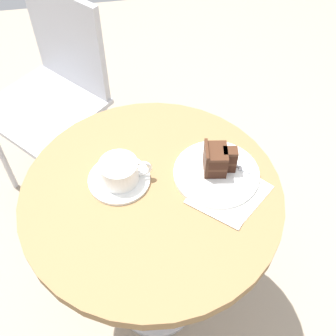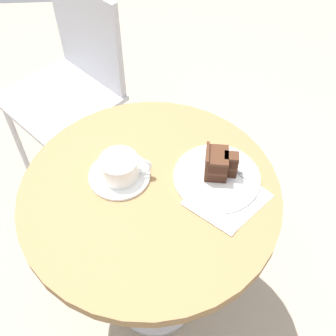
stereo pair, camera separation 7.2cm
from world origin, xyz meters
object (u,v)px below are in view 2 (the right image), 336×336
object	(u,v)px
cake_slice	(218,164)
cafe_chair	(74,77)
fork	(235,170)
coffee_cup	(120,167)
cake_plate	(217,178)
teaspoon	(133,164)
napkin	(225,197)
saucer	(120,175)

from	to	relation	value
cake_slice	cafe_chair	bearing A→B (deg)	125.50
fork	coffee_cup	bearing A→B (deg)	-146.42
cake_plate	cake_slice	world-z (taller)	cake_slice
coffee_cup	teaspoon	size ratio (longest dim) A/B	1.32
cake_plate	fork	distance (m)	0.05
coffee_cup	cake_plate	distance (m)	0.25
teaspoon	cafe_chair	bearing A→B (deg)	131.57
cake_slice	napkin	world-z (taller)	cake_slice
saucer	teaspoon	size ratio (longest dim) A/B	1.60
saucer	cake_plate	xyz separation A→B (m)	(0.25, -0.02, 0.00)
cafe_chair	cake_plate	bearing A→B (deg)	-7.87
teaspoon	cafe_chair	distance (m)	0.67
teaspoon	cafe_chair	world-z (taller)	cafe_chair
teaspoon	cake_plate	bearing A→B (deg)	6.26
cake_slice	napkin	distance (m)	0.09
coffee_cup	cake_slice	xyz separation A→B (m)	(0.25, -0.01, 0.01)
cake_slice	fork	bearing A→B (deg)	4.25
cake_slice	saucer	bearing A→B (deg)	177.31
teaspoon	coffee_cup	bearing A→B (deg)	-113.54
fork	cafe_chair	bearing A→B (deg)	163.20
cake_plate	cafe_chair	distance (m)	0.81
teaspoon	saucer	bearing A→B (deg)	-119.82
cake_slice	napkin	size ratio (longest dim) A/B	0.37
teaspoon	cake_slice	xyz separation A→B (m)	(0.22, -0.04, 0.04)
coffee_cup	cake_plate	world-z (taller)	coffee_cup
cake_plate	napkin	world-z (taller)	cake_plate
fork	napkin	size ratio (longest dim) A/B	0.50
saucer	coffee_cup	bearing A→B (deg)	-26.62
coffee_cup	fork	bearing A→B (deg)	-1.15
napkin	cake_plate	bearing A→B (deg)	103.44
fork	cake_slice	bearing A→B (deg)	-141.02
teaspoon	cake_plate	size ratio (longest dim) A/B	0.45
cake_slice	fork	world-z (taller)	cake_slice
napkin	teaspoon	bearing A→B (deg)	153.92
napkin	cafe_chair	distance (m)	0.87
napkin	cafe_chair	size ratio (longest dim) A/B	0.28
coffee_cup	teaspoon	world-z (taller)	coffee_cup
teaspoon	cake_slice	world-z (taller)	cake_slice
fork	cake_plate	bearing A→B (deg)	-128.63
saucer	teaspoon	xyz separation A→B (m)	(0.04, 0.03, 0.01)
teaspoon	napkin	bearing A→B (deg)	-6.07
teaspoon	napkin	size ratio (longest dim) A/B	0.42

